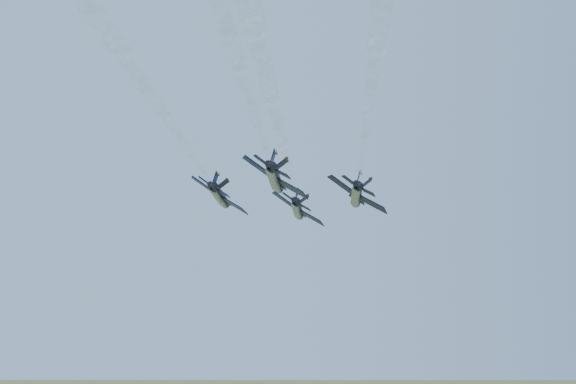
{
  "coord_description": "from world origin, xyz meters",
  "views": [
    {
      "loc": [
        -3.84,
        -105.96,
        85.43
      ],
      "look_at": [
        -2.3,
        5.46,
        108.46
      ],
      "focal_mm": 40.0,
      "sensor_mm": 36.0,
      "label": 1
    }
  ],
  "objects_px": {
    "jet_right": "(357,195)",
    "jet_slot": "(275,179)",
    "jet_lead": "(298,209)",
    "jet_left": "(220,196)"
  },
  "relations": [
    {
      "from": "jet_right",
      "to": "jet_slot",
      "type": "relative_size",
      "value": 1.0
    },
    {
      "from": "jet_slot",
      "to": "jet_lead",
      "type": "bearing_deg",
      "value": 86.8
    },
    {
      "from": "jet_lead",
      "to": "jet_slot",
      "type": "xyz_separation_m",
      "value": [
        -4.28,
        -26.93,
        0.0
      ]
    },
    {
      "from": "jet_lead",
      "to": "jet_left",
      "type": "bearing_deg",
      "value": -131.45
    },
    {
      "from": "jet_right",
      "to": "jet_slot",
      "type": "distance_m",
      "value": 19.11
    },
    {
      "from": "jet_right",
      "to": "jet_lead",
      "type": "bearing_deg",
      "value": 130.82
    },
    {
      "from": "jet_lead",
      "to": "jet_right",
      "type": "height_order",
      "value": "same"
    },
    {
      "from": "jet_lead",
      "to": "jet_left",
      "type": "xyz_separation_m",
      "value": [
        -14.05,
        -12.98,
        0.0
      ]
    },
    {
      "from": "jet_lead",
      "to": "jet_slot",
      "type": "distance_m",
      "value": 27.27
    },
    {
      "from": "jet_right",
      "to": "jet_slot",
      "type": "bearing_deg",
      "value": -131.88
    }
  ]
}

